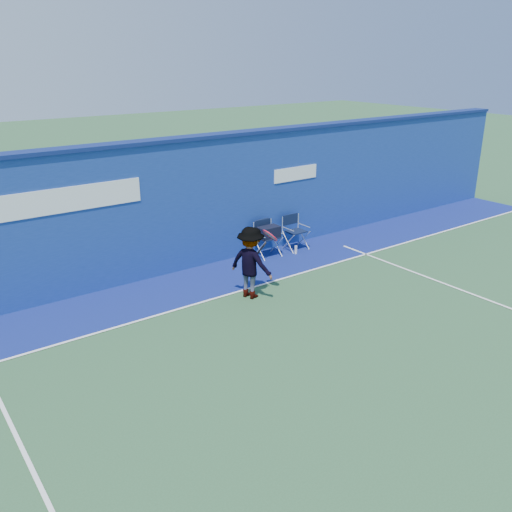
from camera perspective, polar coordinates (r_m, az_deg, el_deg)
ground at (r=9.14m, az=6.78°, el=-11.29°), size 80.00×80.00×0.00m
stadium_wall at (r=12.51m, az=-9.27°, el=5.17°), size 24.00×0.50×3.08m
out_of_bounds_strip at (r=12.10m, az=-6.45°, el=-2.99°), size 24.00×1.80×0.01m
court_lines at (r=9.52m, az=4.31°, el=-9.73°), size 24.00×12.00×0.01m
directors_chair_left at (r=13.58m, az=1.25°, el=1.54°), size 0.54×0.50×0.92m
directors_chair_right at (r=14.16m, az=4.18°, el=1.82°), size 0.54×0.48×0.90m
water_bottle at (r=13.85m, az=4.21°, el=0.64°), size 0.07×0.07×0.22m
tennis_player at (r=11.16m, az=-0.54°, el=-0.68°), size 0.99×1.12×1.53m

